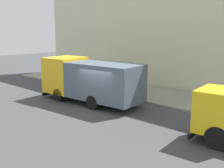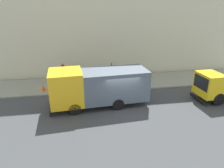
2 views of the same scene
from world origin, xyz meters
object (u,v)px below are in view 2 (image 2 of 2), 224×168
at_px(pedestrian_standing, 91,80).
at_px(pedestrian_third, 73,78).
at_px(street_sign_post, 112,74).
at_px(large_utility_truck, 98,86).
at_px(traffic_cone_orange, 43,87).
at_px(small_flatbed_truck, 219,87).
at_px(pedestrian_walking, 63,71).

bearing_deg(pedestrian_standing, pedestrian_third, -178.48).
relative_size(pedestrian_third, street_sign_post, 0.65).
height_order(large_utility_truck, pedestrian_third, large_utility_truck).
relative_size(pedestrian_standing, traffic_cone_orange, 2.74).
bearing_deg(pedestrian_third, small_flatbed_truck, 80.65).
distance_m(pedestrian_walking, street_sign_post, 5.61).
height_order(pedestrian_walking, pedestrian_third, pedestrian_walking).
height_order(pedestrian_third, street_sign_post, street_sign_post).
distance_m(large_utility_truck, small_flatbed_truck, 9.80).
distance_m(pedestrian_third, street_sign_post, 3.74).
bearing_deg(street_sign_post, small_flatbed_truck, -111.44).
bearing_deg(pedestrian_third, pedestrian_standing, 75.48).
bearing_deg(pedestrian_standing, pedestrian_walking, 158.93).
distance_m(large_utility_truck, street_sign_post, 3.04).
bearing_deg(small_flatbed_truck, pedestrian_standing, 66.77).
xyz_separation_m(small_flatbed_truck, pedestrian_third, (4.39, 11.85, -0.11)).
bearing_deg(traffic_cone_orange, pedestrian_walking, -31.96).
height_order(large_utility_truck, traffic_cone_orange, large_utility_truck).
relative_size(pedestrian_standing, pedestrian_third, 1.02).
height_order(traffic_cone_orange, street_sign_post, street_sign_post).
bearing_deg(large_utility_truck, small_flatbed_truck, -97.83).
height_order(pedestrian_walking, pedestrian_standing, pedestrian_walking).
relative_size(pedestrian_third, traffic_cone_orange, 2.69).
bearing_deg(large_utility_truck, traffic_cone_orange, 50.32).
height_order(large_utility_truck, pedestrian_walking, large_utility_truck).
bearing_deg(pedestrian_walking, pedestrian_third, -103.98).
relative_size(pedestrian_walking, pedestrian_standing, 1.02).
height_order(pedestrian_walking, traffic_cone_orange, pedestrian_walking).
height_order(pedestrian_standing, street_sign_post, street_sign_post).
relative_size(large_utility_truck, traffic_cone_orange, 12.37).
distance_m(small_flatbed_truck, traffic_cone_orange, 15.03).
bearing_deg(pedestrian_walking, pedestrian_standing, -86.56).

